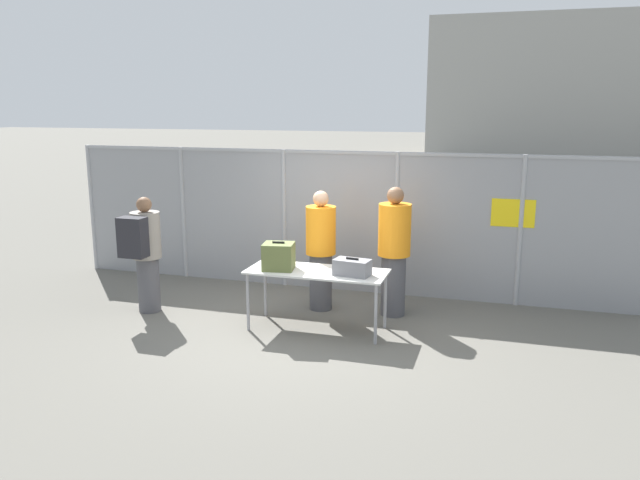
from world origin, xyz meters
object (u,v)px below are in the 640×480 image
object	(u,v)px
suitcase_grey	(352,267)
traveler_hooded	(144,250)
inspection_table	(317,275)
suitcase_olive	(279,256)
utility_trailer	(515,249)
security_worker_far	(394,250)
security_worker_near	(321,249)

from	to	relation	value
suitcase_grey	traveler_hooded	bearing A→B (deg)	179.29
inspection_table	suitcase_olive	xyz separation A→B (m)	(-0.49, -0.08, 0.24)
inspection_table	utility_trailer	size ratio (longest dim) A/B	0.48
security_worker_far	suitcase_grey	bearing A→B (deg)	71.64
suitcase_olive	utility_trailer	bearing A→B (deg)	53.21
suitcase_grey	traveler_hooded	xyz separation A→B (m)	(-2.96, 0.04, 0.01)
suitcase_grey	traveler_hooded	size ratio (longest dim) A/B	0.29
security_worker_far	utility_trailer	xyz separation A→B (m)	(1.62, 3.02, -0.55)
security_worker_far	suitcase_olive	bearing A→B (deg)	37.48
suitcase_olive	traveler_hooded	bearing A→B (deg)	179.06
suitcase_grey	security_worker_near	distance (m)	1.11
inspection_table	utility_trailer	bearing A→B (deg)	57.52
security_worker_far	inspection_table	bearing A→B (deg)	47.89
suitcase_olive	security_worker_far	world-z (taller)	security_worker_far
traveler_hooded	security_worker_far	size ratio (longest dim) A/B	0.91
traveler_hooded	security_worker_near	distance (m)	2.44
suitcase_olive	inspection_table	bearing A→B (deg)	9.20
suitcase_olive	utility_trailer	size ratio (longest dim) A/B	0.12
suitcase_olive	traveler_hooded	world-z (taller)	traveler_hooded
security_worker_near	traveler_hooded	bearing A→B (deg)	8.28
inspection_table	utility_trailer	xyz separation A→B (m)	(2.46, 3.86, -0.35)
inspection_table	traveler_hooded	size ratio (longest dim) A/B	1.10
suitcase_olive	security_worker_near	bearing A→B (deg)	71.20
security_worker_far	utility_trailer	world-z (taller)	security_worker_far
traveler_hooded	security_worker_far	xyz separation A→B (m)	(3.31, 0.90, 0.03)
security_worker_near	security_worker_far	distance (m)	1.03
inspection_table	security_worker_near	distance (m)	0.84
suitcase_grey	security_worker_far	distance (m)	1.00
security_worker_near	suitcase_grey	bearing A→B (deg)	115.18
suitcase_olive	traveler_hooded	size ratio (longest dim) A/B	0.27
utility_trailer	inspection_table	bearing A→B (deg)	-122.48
suitcase_olive	suitcase_grey	world-z (taller)	suitcase_olive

